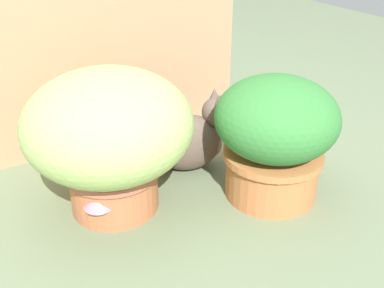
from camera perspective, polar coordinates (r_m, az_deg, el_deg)
name	(u,v)px	position (r m, az deg, el deg)	size (l,w,h in m)	color
ground_plane	(156,203)	(1.57, -4.56, -7.44)	(6.00, 6.00, 0.00)	#6A785A
cardboard_backdrop	(90,33)	(1.82, -12.69, 13.41)	(1.29, 0.03, 0.94)	tan
grass_planter	(109,133)	(1.44, -10.38, 1.33)	(0.53, 0.53, 0.48)	#B76841
leafy_planter	(275,134)	(1.52, 10.40, 1.21)	(0.41, 0.41, 0.43)	#BD6E3E
cat	(192,139)	(1.71, 0.00, 0.59)	(0.37, 0.23, 0.32)	brown
mushroom_ornament_pink	(99,203)	(1.43, -11.62, -7.27)	(0.10, 0.10, 0.14)	silver
mushroom_ornament_red	(109,193)	(1.45, -10.46, -6.02)	(0.10, 0.10, 0.15)	silver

